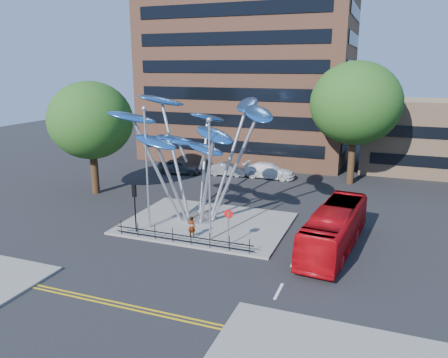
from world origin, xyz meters
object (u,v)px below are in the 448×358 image
at_px(tree_left, 91,121).
at_px(traffic_light_island, 135,198).
at_px(leaf_sculpture, 196,132).
at_px(red_bus, 334,229).
at_px(parked_car_left, 180,166).
at_px(tree_right, 356,103).
at_px(street_lamp_right, 210,169).
at_px(pedestrian, 192,227).
at_px(parked_car_mid, 227,169).
at_px(street_lamp_left, 146,158).
at_px(no_entry_sign_island, 228,221).
at_px(parked_car_right, 269,171).

bearing_deg(tree_left, traffic_light_island, -39.81).
bearing_deg(leaf_sculpture, red_bus, -10.83).
bearing_deg(traffic_light_island, parked_car_left, 106.31).
bearing_deg(tree_right, traffic_light_island, -123.69).
relative_size(tree_right, street_lamp_right, 1.46).
height_order(leaf_sculpture, traffic_light_island, leaf_sculpture).
bearing_deg(leaf_sculpture, street_lamp_right, -55.09).
distance_m(traffic_light_island, pedestrian, 4.53).
distance_m(tree_left, parked_car_mid, 15.34).
bearing_deg(tree_right, street_lamp_left, -124.05).
relative_size(no_entry_sign_island, red_bus, 0.24).
relative_size(traffic_light_island, parked_car_left, 0.72).
xyz_separation_m(street_lamp_left, traffic_light_island, (-0.50, -1.00, -2.74)).
distance_m(parked_car_mid, parked_car_right, 4.55).
bearing_deg(street_lamp_left, tree_right, 55.95).
height_order(tree_left, street_lamp_left, tree_left).
bearing_deg(street_lamp_left, pedestrian, -9.44).
xyz_separation_m(leaf_sculpture, pedestrian, (1.25, -3.79, -5.96)).
relative_size(tree_right, leaf_sculpture, 0.95).
distance_m(pedestrian, parked_car_mid, 18.16).
xyz_separation_m(tree_left, red_bus, (22.50, -5.34, -5.37)).
relative_size(tree_left, parked_car_right, 1.88).
bearing_deg(traffic_light_island, red_bus, 9.08).
xyz_separation_m(street_lamp_right, parked_car_left, (-10.50, 16.61, -4.29)).
distance_m(red_bus, parked_car_right, 18.76).
relative_size(no_entry_sign_island, parked_car_mid, 0.59).
xyz_separation_m(street_lamp_right, pedestrian, (-1.32, -0.11, -4.18)).
bearing_deg(no_entry_sign_island, tree_left, 154.93).
height_order(tree_right, pedestrian, tree_right).
distance_m(tree_left, parked_car_left, 12.00).
distance_m(tree_left, pedestrian, 16.09).
xyz_separation_m(leaf_sculpture, traffic_light_island, (-2.93, -4.18, -4.26)).
xyz_separation_m(tree_right, tree_left, (-22.00, -12.00, -1.24)).
height_order(red_bus, pedestrian, red_bus).
xyz_separation_m(red_bus, parked_car_mid, (-13.25, 15.95, -0.74)).
relative_size(street_lamp_right, parked_car_mid, 2.00).
distance_m(tree_left, no_entry_sign_island, 18.35).
bearing_deg(no_entry_sign_island, parked_car_right, 96.87).
height_order(tree_left, street_lamp_right, tree_left).
relative_size(tree_left, no_entry_sign_island, 4.21).
bearing_deg(street_lamp_right, parked_car_mid, 106.61).
bearing_deg(parked_car_right, pedestrian, 180.00).
distance_m(street_lamp_right, traffic_light_island, 6.05).
bearing_deg(no_entry_sign_island, red_bus, 18.24).
bearing_deg(tree_left, red_bus, -13.36).
relative_size(tree_left, street_lamp_left, 1.17).
bearing_deg(red_bus, street_lamp_left, -168.93).
xyz_separation_m(parked_car_left, parked_car_right, (9.75, 1.64, -0.01)).
distance_m(street_lamp_left, street_lamp_right, 5.03).
bearing_deg(parked_car_right, red_bus, -150.42).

